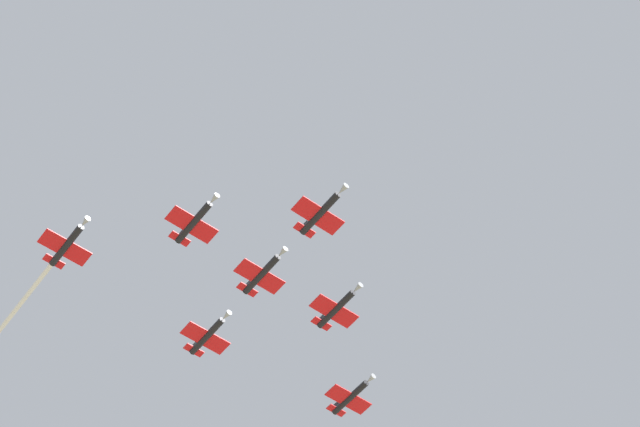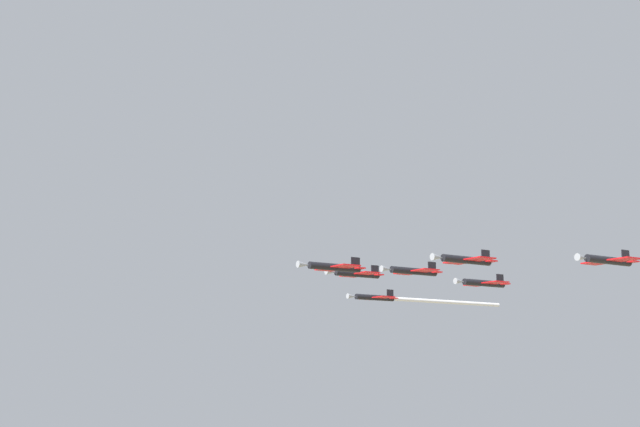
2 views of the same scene
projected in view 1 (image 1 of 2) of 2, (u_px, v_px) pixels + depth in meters
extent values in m
cylinder|color=black|center=(320.00, 213.00, 185.73)|extent=(10.26, 2.08, 1.25)
cone|color=#9EA3AD|center=(342.00, 190.00, 182.86)|extent=(2.35, 1.36, 1.18)
cube|color=red|center=(318.00, 216.00, 185.95)|extent=(4.35, 9.32, 0.20)
cube|color=red|center=(304.00, 230.00, 187.79)|extent=(1.90, 3.97, 0.20)
cube|color=black|center=(305.00, 226.00, 188.58)|extent=(1.82, 0.33, 2.04)
cylinder|color=black|center=(336.00, 309.00, 199.05)|extent=(10.26, 2.08, 1.25)
cone|color=#9EA3AD|center=(357.00, 288.00, 196.17)|extent=(2.35, 1.36, 1.18)
cube|color=red|center=(334.00, 311.00, 199.27)|extent=(4.35, 9.32, 0.20)
cube|color=red|center=(321.00, 324.00, 201.11)|extent=(1.90, 3.97, 0.20)
cube|color=black|center=(322.00, 320.00, 201.90)|extent=(1.82, 0.33, 2.04)
cylinder|color=black|center=(194.00, 222.00, 188.61)|extent=(10.26, 2.08, 1.25)
cone|color=#9EA3AD|center=(214.00, 199.00, 185.73)|extent=(2.35, 1.36, 1.18)
cube|color=red|center=(192.00, 225.00, 188.82)|extent=(4.35, 9.32, 0.20)
cube|color=red|center=(180.00, 239.00, 190.67)|extent=(1.90, 3.97, 0.20)
cube|color=black|center=(181.00, 235.00, 191.45)|extent=(1.82, 0.33, 2.04)
cylinder|color=black|center=(261.00, 274.00, 194.10)|extent=(10.26, 2.08, 1.25)
cone|color=#9EA3AD|center=(282.00, 253.00, 191.23)|extent=(2.35, 1.36, 1.18)
cube|color=red|center=(260.00, 277.00, 194.32)|extent=(4.35, 9.32, 0.20)
cube|color=red|center=(247.00, 290.00, 196.16)|extent=(1.90, 3.97, 0.20)
cube|color=black|center=(248.00, 286.00, 196.95)|extent=(1.82, 0.33, 2.04)
cylinder|color=black|center=(350.00, 398.00, 211.30)|extent=(10.26, 2.08, 1.25)
cone|color=#9EA3AD|center=(370.00, 379.00, 208.43)|extent=(2.35, 1.36, 1.18)
cube|color=red|center=(348.00, 399.00, 211.52)|extent=(4.35, 9.32, 0.20)
cube|color=red|center=(336.00, 410.00, 213.36)|extent=(1.90, 3.97, 0.20)
cube|color=black|center=(336.00, 406.00, 214.15)|extent=(1.82, 0.33, 2.04)
cylinder|color=black|center=(67.00, 245.00, 188.10)|extent=(10.26, 2.08, 1.25)
cone|color=#9EA3AD|center=(85.00, 222.00, 185.23)|extent=(2.35, 1.36, 1.18)
cube|color=red|center=(65.00, 248.00, 188.32)|extent=(4.35, 9.32, 0.20)
cube|color=red|center=(54.00, 261.00, 190.16)|extent=(1.90, 3.97, 0.20)
cube|color=black|center=(55.00, 257.00, 190.95)|extent=(1.82, 0.33, 2.04)
cylinder|color=white|center=(8.00, 320.00, 198.09)|extent=(33.02, 3.58, 0.87)
cylinder|color=black|center=(207.00, 336.00, 201.15)|extent=(10.26, 2.08, 1.25)
cone|color=#9EA3AD|center=(226.00, 316.00, 198.27)|extent=(2.35, 1.36, 1.18)
cube|color=red|center=(205.00, 338.00, 201.36)|extent=(4.35, 9.32, 0.20)
cube|color=red|center=(194.00, 350.00, 203.21)|extent=(1.90, 3.97, 0.20)
cube|color=black|center=(195.00, 346.00, 203.99)|extent=(1.82, 0.33, 2.04)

